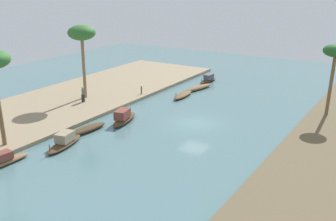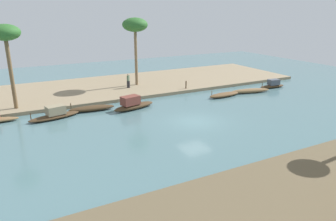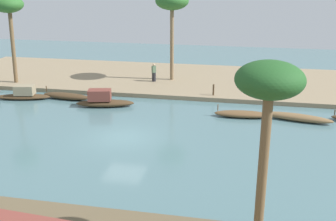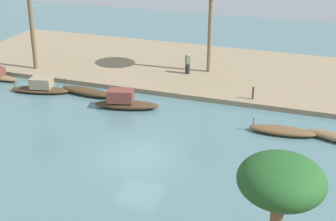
# 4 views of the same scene
# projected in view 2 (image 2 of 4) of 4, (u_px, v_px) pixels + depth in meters

# --- Properties ---
(river_water) EXTENTS (71.96, 71.96, 0.00)m
(river_water) POSITION_uv_depth(u_px,v_px,m) (195.00, 122.00, 26.64)
(river_water) COLOR slate
(river_water) RESTS_ON ground
(riverbank_left) EXTENTS (42.26, 12.54, 0.34)m
(riverbank_left) POSITION_uv_depth(u_px,v_px,m) (131.00, 85.00, 39.09)
(riverbank_left) COLOR #937F60
(riverbank_left) RESTS_ON ground
(sampan_foreground) EXTENTS (4.32, 1.51, 0.95)m
(sampan_foreground) POSITION_uv_depth(u_px,v_px,m) (92.00, 108.00, 29.42)
(sampan_foreground) COLOR #47331E
(sampan_foreground) RESTS_ON river_water
(sampan_near_left_bank) EXTENTS (4.89, 1.94, 0.49)m
(sampan_near_left_bank) POSITION_uv_depth(u_px,v_px,m) (250.00, 91.00, 35.89)
(sampan_near_left_bank) COLOR brown
(sampan_near_left_bank) RESTS_ON river_water
(sampan_midstream) EXTENTS (4.57, 2.13, 1.33)m
(sampan_midstream) POSITION_uv_depth(u_px,v_px,m) (133.00, 104.00, 29.85)
(sampan_midstream) COLOR #47331E
(sampan_midstream) RESTS_ON river_water
(sampan_upstream_small) EXTENTS (4.03, 1.30, 0.87)m
(sampan_upstream_small) POSITION_uv_depth(u_px,v_px,m) (224.00, 95.00, 34.25)
(sampan_upstream_small) COLOR brown
(sampan_upstream_small) RESTS_ON river_water
(sampan_downstream_large) EXTENTS (3.53, 1.28, 1.01)m
(sampan_downstream_large) POSITION_uv_depth(u_px,v_px,m) (273.00, 85.00, 38.27)
(sampan_downstream_large) COLOR #47331E
(sampan_downstream_large) RESTS_ON river_water
(sampan_with_tall_canopy) EXTENTS (4.60, 2.11, 1.14)m
(sampan_with_tall_canopy) POSITION_uv_depth(u_px,v_px,m) (55.00, 114.00, 27.30)
(sampan_with_tall_canopy) COLOR #47331E
(sampan_with_tall_canopy) RESTS_ON river_water
(person_on_near_bank) EXTENTS (0.51, 0.51, 1.65)m
(person_on_near_bank) POSITION_uv_depth(u_px,v_px,m) (128.00, 82.00, 36.73)
(person_on_near_bank) COLOR #232328
(person_on_near_bank) RESTS_ON riverbank_left
(mooring_post) EXTENTS (0.14, 0.14, 0.91)m
(mooring_post) POSITION_uv_depth(u_px,v_px,m) (186.00, 85.00, 36.39)
(mooring_post) COLOR #4C3823
(mooring_post) RESTS_ON riverbank_left
(palm_tree_left_near) EXTENTS (2.96, 2.96, 7.92)m
(palm_tree_left_near) POSITION_uv_depth(u_px,v_px,m) (135.00, 26.00, 36.34)
(palm_tree_left_near) COLOR #7F6647
(palm_tree_left_near) RESTS_ON riverbank_left
(palm_tree_left_far) EXTENTS (2.63, 2.63, 7.59)m
(palm_tree_left_far) POSITION_uv_depth(u_px,v_px,m) (5.00, 35.00, 27.25)
(palm_tree_left_far) COLOR brown
(palm_tree_left_far) RESTS_ON riverbank_left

